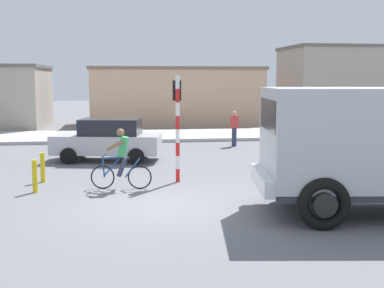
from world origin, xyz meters
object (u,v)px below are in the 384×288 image
Objects in this scene: truck_foreground at (380,142)px; car_red_near at (108,139)px; traffic_light_pole at (177,113)px; bollard_far at (43,167)px; bollard_near at (35,176)px; pedestrian_near_kerb at (234,128)px; cyclist at (121,159)px.

truck_foreground is 10.66m from car_red_near.
car_red_near is (-2.17, 4.23, -1.25)m from traffic_light_pole.
car_red_near is at bearing 117.17° from traffic_light_pole.
bollard_near is at bearing -90.00° from bollard_far.
traffic_light_pole is at bearing 134.15° from truck_foreground.
car_red_near is 4.72× the size of bollard_near.
pedestrian_near_kerb is at bearing 48.76° from bollard_near.
car_red_near is at bearing -148.99° from pedestrian_near_kerb.
bollard_far is at bearing 151.03° from cyclist.
pedestrian_near_kerb is (3.47, 7.63, -1.22)m from traffic_light_pole.
bollard_near is at bearing -166.94° from traffic_light_pole.
bollard_far is at bearing 149.89° from truck_foreground.
truck_foreground reaches higher than bollard_near.
truck_foreground reaches higher than car_red_near.
truck_foreground is at bearing -22.26° from bollard_near.
car_red_near is (-6.34, 8.53, -0.85)m from truck_foreground.
pedestrian_near_kerb reaches higher than car_red_near.
cyclist is (-5.85, 3.45, -0.80)m from truck_foreground.
traffic_light_pole is 4.37m from bollard_far.
traffic_light_pole is at bearing -114.49° from pedestrian_near_kerb.
pedestrian_near_kerb reaches higher than bollard_far.
car_red_near is at bearing 126.63° from truck_foreground.
cyclist is at bearing 2.36° from bollard_near.
truck_foreground is at bearing -30.11° from bollard_far.
truck_foreground is at bearing -86.67° from pedestrian_near_kerb.
truck_foreground is at bearing -30.57° from cyclist.
pedestrian_near_kerb is 11.40m from bollard_near.
truck_foreground is 6.33× the size of bollard_far.
traffic_light_pole is (-4.17, 4.29, 0.40)m from truck_foreground.
bollard_far is at bearing 90.00° from bollard_near.
truck_foreground is 3.51× the size of pedestrian_near_kerb.
bollard_far is (-2.35, 1.30, -0.41)m from cyclist.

